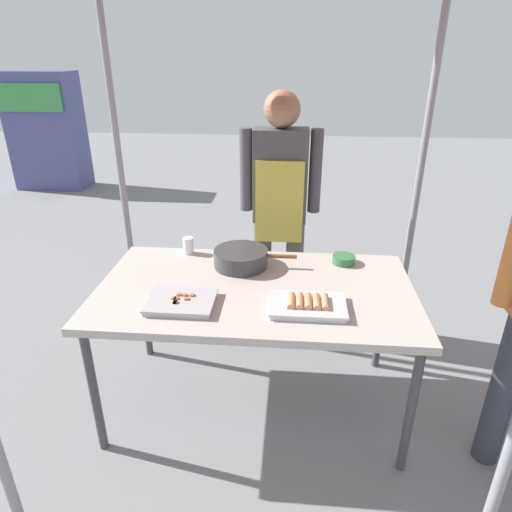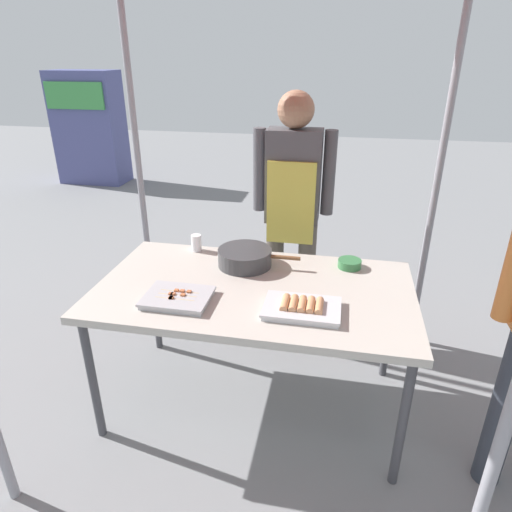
% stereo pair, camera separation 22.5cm
% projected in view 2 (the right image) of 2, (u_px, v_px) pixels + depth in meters
% --- Properties ---
extents(ground_plane, '(18.00, 18.00, 0.00)m').
position_uv_depth(ground_plane, '(254.00, 401.00, 2.58)').
color(ground_plane, slate).
extents(stall_table, '(1.60, 0.90, 0.75)m').
position_uv_depth(stall_table, '(254.00, 296.00, 2.29)').
color(stall_table, '#B7B2A8').
rests_on(stall_table, ground).
extents(tray_grilled_sausages, '(0.35, 0.24, 0.06)m').
position_uv_depth(tray_grilled_sausages, '(302.00, 308.00, 2.04)').
color(tray_grilled_sausages, silver).
rests_on(tray_grilled_sausages, stall_table).
extents(tray_meat_skewers, '(0.31, 0.25, 0.04)m').
position_uv_depth(tray_meat_skewers, '(178.00, 298.00, 2.13)').
color(tray_meat_skewers, '#ADADB2').
rests_on(tray_meat_skewers, stall_table).
extents(cooking_wok, '(0.46, 0.30, 0.10)m').
position_uv_depth(cooking_wok, '(245.00, 257.00, 2.48)').
color(cooking_wok, '#38383A').
rests_on(cooking_wok, stall_table).
extents(condiment_bowl, '(0.13, 0.13, 0.05)m').
position_uv_depth(condiment_bowl, '(350.00, 264.00, 2.46)').
color(condiment_bowl, '#33723F').
rests_on(condiment_bowl, stall_table).
extents(drink_cup_near_edge, '(0.06, 0.06, 0.10)m').
position_uv_depth(drink_cup_near_edge, '(196.00, 243.00, 2.66)').
color(drink_cup_near_edge, white).
rests_on(drink_cup_near_edge, stall_table).
extents(vendor_woman, '(0.52, 0.23, 1.64)m').
position_uv_depth(vendor_woman, '(293.00, 199.00, 2.88)').
color(vendor_woman, '#595147').
rests_on(vendor_woman, ground).
extents(neighbor_stall_left, '(0.97, 0.54, 1.60)m').
position_uv_depth(neighbor_stall_left, '(90.00, 128.00, 6.62)').
color(neighbor_stall_left, '#4C518C').
rests_on(neighbor_stall_left, ground).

